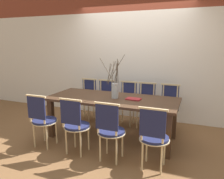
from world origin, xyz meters
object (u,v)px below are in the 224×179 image
Objects in this scene: chair_near_center at (110,129)px; vase_centerpiece at (115,89)px; book_stack at (133,99)px; dining_table at (112,103)px; chair_far_center at (127,101)px.

chair_near_center is 0.90m from vase_centerpiece.
chair_near_center is 0.84m from book_stack.
vase_centerpiece reaches higher than book_stack.
book_stack is at bearing 4.16° from dining_table.
book_stack is (0.11, 0.79, 0.26)m from chair_near_center.
chair_near_center reaches higher than book_stack.
chair_near_center and chair_far_center have the same top height.
book_stack is at bearing 82.20° from chair_near_center.
dining_table is 0.77m from chair_far_center.
chair_far_center is at bearing 91.08° from vase_centerpiece.
chair_near_center is 3.52× the size of book_stack.
dining_table is at bearing 110.03° from chair_near_center.
chair_far_center reaches higher than book_stack.
vase_centerpiece is at bearing 91.08° from chair_far_center.
chair_near_center is (0.28, -0.76, -0.16)m from dining_table.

